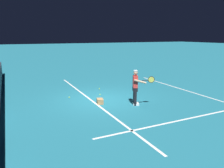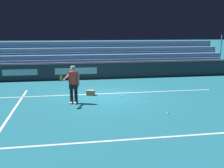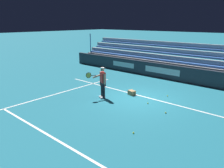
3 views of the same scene
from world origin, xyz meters
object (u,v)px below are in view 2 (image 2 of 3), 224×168
object	(u,v)px
ball_box_cardboard	(91,93)
tennis_ball_on_baseline	(119,89)
tennis_ball_midcourt	(121,96)
tennis_ball_by_box	(168,113)
tennis_player	(73,84)
tennis_ball_far_left	(149,98)

from	to	relation	value
ball_box_cardboard	tennis_ball_on_baseline	xyz separation A→B (m)	(-1.69, -1.11, -0.10)
tennis_ball_midcourt	tennis_ball_by_box	bearing A→B (deg)	112.89
tennis_ball_on_baseline	tennis_ball_midcourt	bearing A→B (deg)	83.25
tennis_player	tennis_ball_by_box	world-z (taller)	tennis_player
ball_box_cardboard	tennis_ball_on_baseline	world-z (taller)	ball_box_cardboard
ball_box_cardboard	tennis_ball_midcourt	size ratio (longest dim) A/B	6.06
tennis_ball_midcourt	tennis_ball_by_box	world-z (taller)	same
tennis_ball_midcourt	ball_box_cardboard	bearing A→B (deg)	-22.49
tennis_ball_on_baseline	tennis_ball_midcourt	xyz separation A→B (m)	(0.20, 1.73, 0.00)
ball_box_cardboard	tennis_ball_by_box	size ratio (longest dim) A/B	6.06
tennis_ball_midcourt	tennis_ball_on_baseline	bearing A→B (deg)	-96.75
ball_box_cardboard	tennis_ball_by_box	distance (m)	4.56
tennis_ball_on_baseline	tennis_ball_by_box	size ratio (longest dim) A/B	1.00
ball_box_cardboard	tennis_ball_midcourt	distance (m)	1.61
tennis_ball_midcourt	tennis_ball_by_box	size ratio (longest dim) A/B	1.00
ball_box_cardboard	tennis_ball_by_box	xyz separation A→B (m)	(-2.75, 3.63, -0.10)
tennis_ball_on_baseline	tennis_ball_midcourt	world-z (taller)	same
ball_box_cardboard	tennis_ball_far_left	bearing A→B (deg)	158.18
tennis_ball_on_baseline	tennis_ball_by_box	xyz separation A→B (m)	(-1.07, 4.74, 0.00)
tennis_player	tennis_ball_far_left	bearing A→B (deg)	-173.91
tennis_player	tennis_ball_far_left	size ratio (longest dim) A/B	25.98
tennis_player	tennis_ball_on_baseline	bearing A→B (deg)	-134.85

